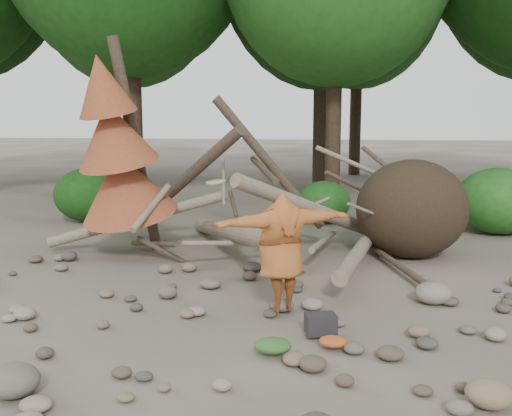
# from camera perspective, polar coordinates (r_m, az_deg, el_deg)

# --- Properties ---
(ground) EXTENTS (120.00, 120.00, 0.00)m
(ground) POSITION_cam_1_polar(r_m,az_deg,el_deg) (7.84, -0.39, -11.97)
(ground) COLOR #514C44
(ground) RESTS_ON ground
(deadfall_pile) EXTENTS (8.55, 5.24, 3.30)m
(deadfall_pile) POSITION_cam_1_polar(r_m,az_deg,el_deg) (11.66, 12.50, -0.26)
(deadfall_pile) COLOR #332619
(deadfall_pile) RESTS_ON ground
(dead_conifer) EXTENTS (2.06, 2.16, 4.35)m
(dead_conifer) POSITION_cam_1_polar(r_m,az_deg,el_deg) (11.41, -13.64, 5.36)
(dead_conifer) COLOR #4C3F30
(dead_conifer) RESTS_ON ground
(bush_left) EXTENTS (1.80, 1.80, 1.44)m
(bush_left) POSITION_cam_1_polar(r_m,az_deg,el_deg) (15.99, -16.43, 1.29)
(bush_left) COLOR #174713
(bush_left) RESTS_ON ground
(bush_mid) EXTENTS (1.40, 1.40, 1.12)m
(bush_mid) POSITION_cam_1_polar(r_m,az_deg,el_deg) (15.20, 6.80, 0.60)
(bush_mid) COLOR #205A1A
(bush_mid) RESTS_ON ground
(bush_right) EXTENTS (2.00, 2.00, 1.60)m
(bush_right) POSITION_cam_1_polar(r_m,az_deg,el_deg) (14.91, 23.12, 0.68)
(bush_right) COLOR #286B21
(bush_right) RESTS_ON ground
(frisbee_thrower) EXTENTS (2.11, 1.54, 1.91)m
(frisbee_thrower) POSITION_cam_1_polar(r_m,az_deg,el_deg) (8.04, 2.54, -4.43)
(frisbee_thrower) COLOR #A05424
(frisbee_thrower) RESTS_ON ground
(backpack) EXTENTS (0.44, 0.35, 0.26)m
(backpack) POSITION_cam_1_polar(r_m,az_deg,el_deg) (7.54, 6.48, -11.86)
(backpack) COLOR black
(backpack) RESTS_ON ground
(cloth_green) EXTENTS (0.45, 0.37, 0.17)m
(cloth_green) POSITION_cam_1_polar(r_m,az_deg,el_deg) (6.99, 1.70, -13.94)
(cloth_green) COLOR #2F5E25
(cloth_green) RESTS_ON ground
(cloth_orange) EXTENTS (0.34, 0.28, 0.12)m
(cloth_orange) POSITION_cam_1_polar(r_m,az_deg,el_deg) (7.21, 7.68, -13.46)
(cloth_orange) COLOR #AE491D
(cloth_orange) RESTS_ON ground
(boulder_front_left) EXTENTS (0.56, 0.51, 0.34)m
(boulder_front_left) POSITION_cam_1_polar(r_m,az_deg,el_deg) (6.56, -23.18, -15.57)
(boulder_front_left) COLOR #655E54
(boulder_front_left) RESTS_ON ground
(boulder_front_right) EXTENTS (0.47, 0.42, 0.28)m
(boulder_front_right) POSITION_cam_1_polar(r_m,az_deg,el_deg) (6.31, 22.30, -16.81)
(boulder_front_right) COLOR #866D53
(boulder_front_right) RESTS_ON ground
(boulder_mid_right) EXTENTS (0.56, 0.50, 0.33)m
(boulder_mid_right) POSITION_cam_1_polar(r_m,az_deg,el_deg) (9.16, 17.28, -8.12)
(boulder_mid_right) COLOR gray
(boulder_mid_right) RESTS_ON ground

